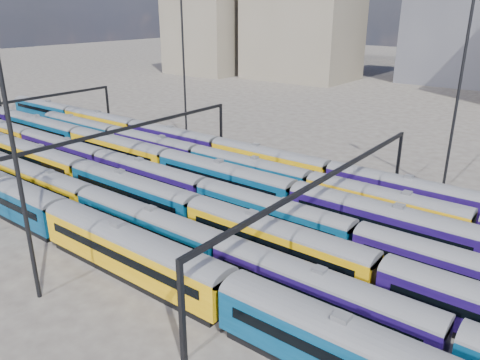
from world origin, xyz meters
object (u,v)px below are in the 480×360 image
Objects in this scene: rake_0 at (229,292)px; rake_1 at (319,288)px; rake_2 at (275,237)px; mast_2 at (11,136)px.

rake_0 reaches higher than rake_1.
rake_2 reaches higher than rake_1.
rake_0 is 6.98m from rake_1.
rake_1 is at bearing 31.16° from mast_2.
rake_2 is 5.58× the size of mast_2.
mast_2 is at bearing -154.96° from rake_0.
mast_2 is (-19.85, -12.00, 11.43)m from rake_1.
rake_2 is (-7.38, 5.00, 0.10)m from rake_1.
rake_0 is 5.22× the size of mast_2.
rake_0 reaches higher than rake_2.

